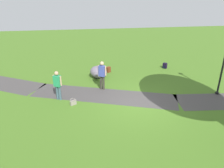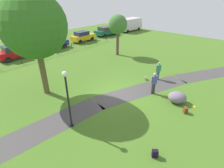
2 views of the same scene
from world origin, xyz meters
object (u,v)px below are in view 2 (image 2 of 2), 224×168
object	(u,v)px
parked_coupe_black	(53,43)
parked_compact_green	(106,31)
spare_backpack_on_lawn	(155,153)
handbag_on_grass	(146,78)
young_tree_near_path	(118,25)
parked_sedan_grey	(83,36)
lawn_boulder	(177,97)
man_near_boulder	(154,82)
delivery_van	(129,24)
woman_with_handbag	(158,70)
parked_wagon_silver	(15,52)
backpack_by_boulder	(186,110)
lamp_post	(68,94)
frisbee_on_grass	(194,107)
large_shade_tree	(34,26)

from	to	relation	value
parked_coupe_black	parked_compact_green	xyz separation A→B (m)	(10.69, 0.28, 0.01)
spare_backpack_on_lawn	handbag_on_grass	bearing A→B (deg)	34.87
young_tree_near_path	parked_sedan_grey	bearing A→B (deg)	80.20
lawn_boulder	man_near_boulder	distance (m)	1.95
handbag_on_grass	delivery_van	bearing A→B (deg)	40.80
woman_with_handbag	man_near_boulder	world-z (taller)	man_near_boulder
young_tree_near_path	delivery_van	bearing A→B (deg)	31.79
parked_wagon_silver	parked_compact_green	size ratio (longest dim) A/B	0.87
backpack_by_boulder	parked_sedan_grey	xyz separation A→B (m)	(7.51, 18.97, 0.61)
lawn_boulder	parked_compact_green	distance (m)	21.96
lamp_post	lawn_boulder	distance (m)	7.47
handbag_on_grass	parked_wagon_silver	xyz separation A→B (m)	(-5.11, 14.26, 0.66)
parked_wagon_silver	parked_sedan_grey	distance (m)	10.20
frisbee_on_grass	parked_compact_green	world-z (taller)	parked_compact_green
lawn_boulder	parked_compact_green	world-z (taller)	parked_compact_green
man_near_boulder	parked_sedan_grey	size ratio (longest dim) A/B	0.44
backpack_by_boulder	frisbee_on_grass	world-z (taller)	backpack_by_boulder
woman_with_handbag	spare_backpack_on_lawn	bearing A→B (deg)	-152.04
woman_with_handbag	parked_wagon_silver	world-z (taller)	woman_with_handbag
spare_backpack_on_lawn	man_near_boulder	bearing A→B (deg)	30.89
large_shade_tree	backpack_by_boulder	bearing A→B (deg)	-63.16
parked_sedan_grey	spare_backpack_on_lawn	bearing A→B (deg)	-121.60
handbag_on_grass	spare_backpack_on_lawn	distance (m)	8.20
backpack_by_boulder	spare_backpack_on_lawn	world-z (taller)	same
young_tree_near_path	woman_with_handbag	distance (m)	8.07
man_near_boulder	parked_wagon_silver	world-z (taller)	man_near_boulder
handbag_on_grass	woman_with_handbag	bearing A→B (deg)	-43.59
delivery_van	lawn_boulder	bearing A→B (deg)	-135.61
delivery_van	parked_coupe_black	bearing A→B (deg)	179.91
man_near_boulder	frisbee_on_grass	bearing A→B (deg)	-84.42
large_shade_tree	lawn_boulder	distance (m)	10.62
man_near_boulder	backpack_by_boulder	world-z (taller)	man_near_boulder
man_near_boulder	parked_coupe_black	size ratio (longest dim) A/B	0.44
lamp_post	parked_wagon_silver	xyz separation A→B (m)	(2.90, 14.31, -1.33)
lamp_post	man_near_boulder	size ratio (longest dim) A/B	2.02
large_shade_tree	spare_backpack_on_lawn	size ratio (longest dim) A/B	17.71
young_tree_near_path	man_near_boulder	world-z (taller)	young_tree_near_path
parked_wagon_silver	parked_coupe_black	distance (m)	5.03
lawn_boulder	frisbee_on_grass	distance (m)	1.20
lamp_post	lawn_boulder	size ratio (longest dim) A/B	2.17
woman_with_handbag	parked_coupe_black	xyz separation A→B (m)	(-0.84, 15.14, -0.11)
delivery_van	handbag_on_grass	bearing A→B (deg)	-139.20
man_near_boulder	parked_wagon_silver	bearing A→B (deg)	102.16
young_tree_near_path	lawn_boulder	xyz separation A→B (m)	(-5.31, -9.87, -3.12)
handbag_on_grass	man_near_boulder	bearing A→B (deg)	-135.22
large_shade_tree	backpack_by_boulder	xyz separation A→B (m)	(4.52, -8.93, -4.73)
handbag_on_grass	spare_backpack_on_lawn	world-z (taller)	spare_backpack_on_lawn
parked_sedan_grey	delivery_van	bearing A→B (deg)	-0.55
young_tree_near_path	frisbee_on_grass	world-z (taller)	young_tree_near_path
lawn_boulder	large_shade_tree	bearing A→B (deg)	123.59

